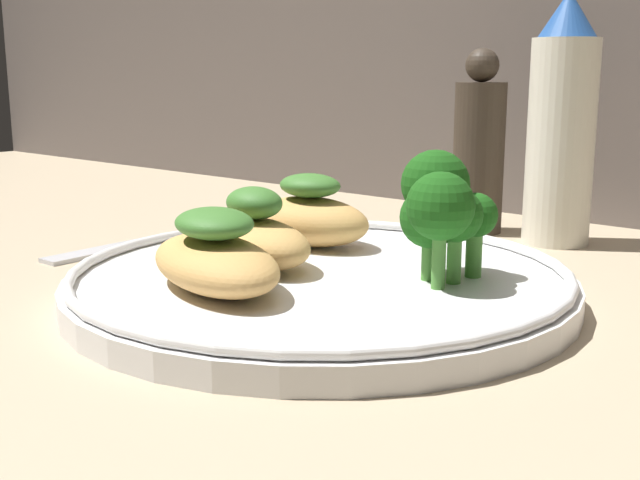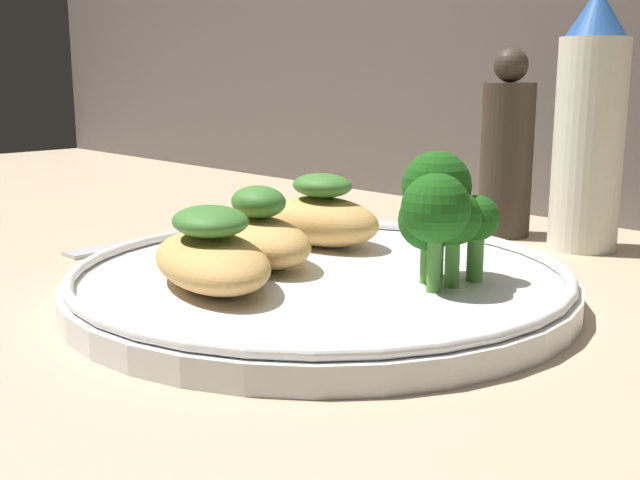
{
  "view_description": "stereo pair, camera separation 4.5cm",
  "coord_description": "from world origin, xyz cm",
  "px_view_note": "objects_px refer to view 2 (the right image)",
  "views": [
    {
      "loc": [
        28.21,
        -33.42,
        12.82
      ],
      "look_at": [
        0.0,
        0.0,
        3.4
      ],
      "focal_mm": 45.0,
      "sensor_mm": 36.0,
      "label": 1
    },
    {
      "loc": [
        31.48,
        -30.37,
        12.82
      ],
      "look_at": [
        0.0,
        0.0,
        3.4
      ],
      "focal_mm": 45.0,
      "sensor_mm": 36.0,
      "label": 2
    }
  ],
  "objects_px": {
    "sauce_bottle": "(589,128)",
    "pepper_grinder": "(507,152)",
    "plate": "(320,282)",
    "broccoli_bunch": "(441,208)"
  },
  "relations": [
    {
      "from": "sauce_bottle",
      "to": "pepper_grinder",
      "type": "bearing_deg",
      "value": 180.0
    },
    {
      "from": "plate",
      "to": "pepper_grinder",
      "type": "relative_size",
      "value": 1.99
    },
    {
      "from": "sauce_bottle",
      "to": "pepper_grinder",
      "type": "xyz_separation_m",
      "value": [
        -0.07,
        0.0,
        -0.02
      ]
    },
    {
      "from": "sauce_bottle",
      "to": "pepper_grinder",
      "type": "distance_m",
      "value": 0.07
    },
    {
      "from": "sauce_bottle",
      "to": "plate",
      "type": "bearing_deg",
      "value": -99.77
    },
    {
      "from": "plate",
      "to": "broccoli_bunch",
      "type": "relative_size",
      "value": 4.05
    },
    {
      "from": "pepper_grinder",
      "to": "sauce_bottle",
      "type": "bearing_deg",
      "value": 0.0
    },
    {
      "from": "plate",
      "to": "pepper_grinder",
      "type": "xyz_separation_m",
      "value": [
        -0.03,
        0.23,
        0.05
      ]
    },
    {
      "from": "pepper_grinder",
      "to": "plate",
      "type": "bearing_deg",
      "value": -83.03
    },
    {
      "from": "sauce_bottle",
      "to": "broccoli_bunch",
      "type": "bearing_deg",
      "value": -84.32
    }
  ]
}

